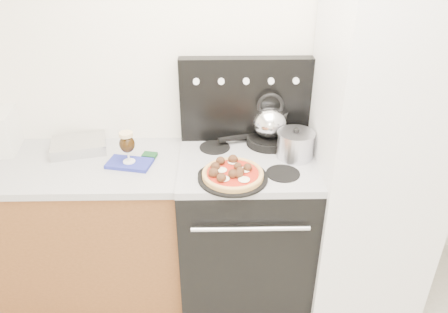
{
  "coord_description": "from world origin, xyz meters",
  "views": [
    {
      "loc": [
        -0.09,
        -0.93,
        2.13
      ],
      "look_at": [
        -0.05,
        1.05,
        1.01
      ],
      "focal_mm": 35.0,
      "sensor_mm": 36.0,
      "label": 1
    }
  ],
  "objects_px": {
    "tea_kettle": "(270,119)",
    "stock_pot": "(295,146)",
    "skillet": "(268,140)",
    "oven_mitt": "(129,163)",
    "fridge": "(374,156)",
    "base_cabinet": "(65,229)",
    "pizza": "(233,173)",
    "beer_glass": "(127,147)",
    "stove_body": "(245,228)",
    "pizza_pan": "(233,177)"
  },
  "relations": [
    {
      "from": "fridge",
      "to": "stock_pot",
      "type": "height_order",
      "value": "fridge"
    },
    {
      "from": "skillet",
      "to": "oven_mitt",
      "type": "bearing_deg",
      "value": -165.65
    },
    {
      "from": "beer_glass",
      "to": "tea_kettle",
      "type": "height_order",
      "value": "tea_kettle"
    },
    {
      "from": "stove_body",
      "to": "pizza",
      "type": "bearing_deg",
      "value": -114.57
    },
    {
      "from": "base_cabinet",
      "to": "stove_body",
      "type": "relative_size",
      "value": 1.65
    },
    {
      "from": "beer_glass",
      "to": "pizza_pan",
      "type": "distance_m",
      "value": 0.6
    },
    {
      "from": "skillet",
      "to": "beer_glass",
      "type": "bearing_deg",
      "value": -165.65
    },
    {
      "from": "base_cabinet",
      "to": "stove_body",
      "type": "bearing_deg",
      "value": -1.3
    },
    {
      "from": "beer_glass",
      "to": "skillet",
      "type": "height_order",
      "value": "beer_glass"
    },
    {
      "from": "pizza_pan",
      "to": "tea_kettle",
      "type": "xyz_separation_m",
      "value": [
        0.23,
        0.38,
        0.15
      ]
    },
    {
      "from": "base_cabinet",
      "to": "pizza",
      "type": "relative_size",
      "value": 4.57
    },
    {
      "from": "oven_mitt",
      "to": "tea_kettle",
      "type": "distance_m",
      "value": 0.84
    },
    {
      "from": "fridge",
      "to": "tea_kettle",
      "type": "xyz_separation_m",
      "value": [
        -0.56,
        0.22,
        0.13
      ]
    },
    {
      "from": "oven_mitt",
      "to": "beer_glass",
      "type": "xyz_separation_m",
      "value": [
        0.0,
        0.0,
        0.1
      ]
    },
    {
      "from": "base_cabinet",
      "to": "fridge",
      "type": "relative_size",
      "value": 0.76
    },
    {
      "from": "fridge",
      "to": "beer_glass",
      "type": "height_order",
      "value": "fridge"
    },
    {
      "from": "pizza",
      "to": "base_cabinet",
      "type": "bearing_deg",
      "value": 168.08
    },
    {
      "from": "base_cabinet",
      "to": "skillet",
      "type": "xyz_separation_m",
      "value": [
        1.24,
        0.17,
        0.51
      ]
    },
    {
      "from": "stove_body",
      "to": "oven_mitt",
      "type": "distance_m",
      "value": 0.81
    },
    {
      "from": "beer_glass",
      "to": "skillet",
      "type": "xyz_separation_m",
      "value": [
        0.79,
        0.2,
        -0.07
      ]
    },
    {
      "from": "fridge",
      "to": "skillet",
      "type": "relative_size",
      "value": 7.25
    },
    {
      "from": "stock_pot",
      "to": "fridge",
      "type": "bearing_deg",
      "value": -7.27
    },
    {
      "from": "fridge",
      "to": "pizza",
      "type": "relative_size",
      "value": 5.98
    },
    {
      "from": "stove_body",
      "to": "base_cabinet",
      "type": "bearing_deg",
      "value": 178.7
    },
    {
      "from": "beer_glass",
      "to": "stock_pot",
      "type": "height_order",
      "value": "beer_glass"
    },
    {
      "from": "tea_kettle",
      "to": "stock_pot",
      "type": "relative_size",
      "value": 1.14
    },
    {
      "from": "stock_pot",
      "to": "tea_kettle",
      "type": "bearing_deg",
      "value": 128.13
    },
    {
      "from": "base_cabinet",
      "to": "oven_mitt",
      "type": "height_order",
      "value": "oven_mitt"
    },
    {
      "from": "oven_mitt",
      "to": "stock_pot",
      "type": "xyz_separation_m",
      "value": [
        0.92,
        0.04,
        0.08
      ]
    },
    {
      "from": "stove_body",
      "to": "tea_kettle",
      "type": "relative_size",
      "value": 3.87
    },
    {
      "from": "pizza",
      "to": "skillet",
      "type": "bearing_deg",
      "value": 59.58
    },
    {
      "from": "fridge",
      "to": "stock_pot",
      "type": "bearing_deg",
      "value": 172.73
    },
    {
      "from": "pizza",
      "to": "stock_pot",
      "type": "relative_size",
      "value": 1.59
    },
    {
      "from": "pizza_pan",
      "to": "base_cabinet",
      "type": "bearing_deg",
      "value": 168.08
    },
    {
      "from": "oven_mitt",
      "to": "tea_kettle",
      "type": "height_order",
      "value": "tea_kettle"
    },
    {
      "from": "tea_kettle",
      "to": "stock_pot",
      "type": "distance_m",
      "value": 0.23
    },
    {
      "from": "pizza_pan",
      "to": "tea_kettle",
      "type": "relative_size",
      "value": 1.6
    },
    {
      "from": "oven_mitt",
      "to": "stock_pot",
      "type": "height_order",
      "value": "stock_pot"
    },
    {
      "from": "stock_pot",
      "to": "stove_body",
      "type": "bearing_deg",
      "value": -173.63
    },
    {
      "from": "skillet",
      "to": "stock_pot",
      "type": "xyz_separation_m",
      "value": [
        0.13,
        -0.17,
        0.05
      ]
    },
    {
      "from": "oven_mitt",
      "to": "beer_glass",
      "type": "bearing_deg",
      "value": 0.0
    },
    {
      "from": "skillet",
      "to": "pizza",
      "type": "bearing_deg",
      "value": -120.42
    },
    {
      "from": "pizza",
      "to": "tea_kettle",
      "type": "xyz_separation_m",
      "value": [
        0.23,
        0.38,
        0.13
      ]
    },
    {
      "from": "stove_body",
      "to": "pizza_pan",
      "type": "height_order",
      "value": "pizza_pan"
    },
    {
      "from": "fridge",
      "to": "stock_pot",
      "type": "relative_size",
      "value": 9.5
    },
    {
      "from": "beer_glass",
      "to": "base_cabinet",
      "type": "bearing_deg",
      "value": 175.83
    },
    {
      "from": "base_cabinet",
      "to": "stock_pot",
      "type": "height_order",
      "value": "stock_pot"
    },
    {
      "from": "stove_body",
      "to": "stock_pot",
      "type": "xyz_separation_m",
      "value": [
        0.27,
        0.03,
        0.55
      ]
    },
    {
      "from": "pizza",
      "to": "stove_body",
      "type": "bearing_deg",
      "value": 65.43
    },
    {
      "from": "pizza_pan",
      "to": "pizza",
      "type": "xyz_separation_m",
      "value": [
        0.0,
        0.0,
        0.03
      ]
    }
  ]
}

